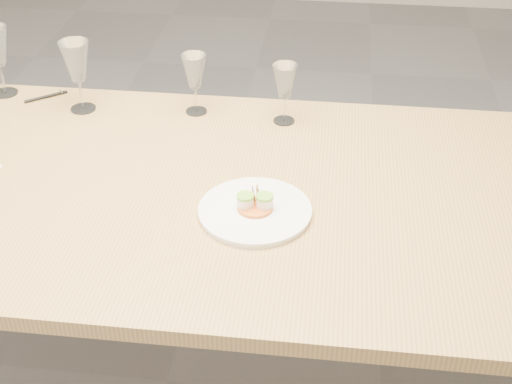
# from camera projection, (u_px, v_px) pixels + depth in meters

# --- Properties ---
(ground) EXTENTS (7.00, 7.00, 0.00)m
(ground) POSITION_uv_depth(u_px,v_px,m) (167.00, 381.00, 2.23)
(ground) COLOR slate
(ground) RESTS_ON ground
(dining_table) EXTENTS (2.40, 1.00, 0.75)m
(dining_table) POSITION_uv_depth(u_px,v_px,m) (148.00, 205.00, 1.85)
(dining_table) COLOR tan
(dining_table) RESTS_ON ground
(dinner_plate) EXTENTS (0.27, 0.27, 0.07)m
(dinner_plate) POSITION_uv_depth(u_px,v_px,m) (255.00, 210.00, 1.69)
(dinner_plate) COLOR white
(dinner_plate) RESTS_ON dining_table
(ballpoint_pen) EXTENTS (0.11, 0.09, 0.01)m
(ballpoint_pen) POSITION_uv_depth(u_px,v_px,m) (46.00, 97.00, 2.19)
(ballpoint_pen) COLOR black
(ballpoint_pen) RESTS_ON dining_table
(wine_glass_1) EXTENTS (0.09, 0.09, 0.21)m
(wine_glass_1) POSITION_uv_depth(u_px,v_px,m) (76.00, 63.00, 2.05)
(wine_glass_1) COLOR white
(wine_glass_1) RESTS_ON dining_table
(wine_glass_2) EXTENTS (0.07, 0.07, 0.18)m
(wine_glass_2) POSITION_uv_depth(u_px,v_px,m) (194.00, 73.00, 2.05)
(wine_glass_2) COLOR white
(wine_glass_2) RESTS_ON dining_table
(wine_glass_3) EXTENTS (0.07, 0.07, 0.18)m
(wine_glass_3) POSITION_uv_depth(u_px,v_px,m) (285.00, 83.00, 2.00)
(wine_glass_3) COLOR white
(wine_glass_3) RESTS_ON dining_table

